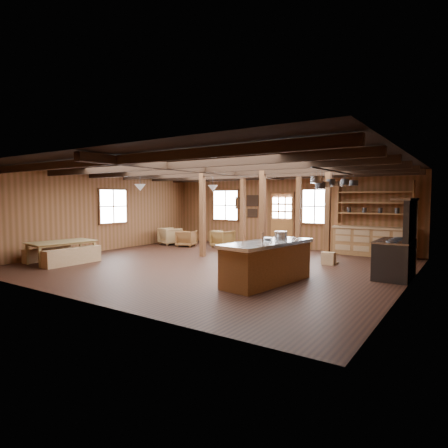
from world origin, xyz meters
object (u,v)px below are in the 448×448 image
Objects in this scene: armchair_b at (223,239)px; dining_table at (62,252)px; kitchen_island at (267,262)px; armchair_c at (170,236)px; armchair_a at (186,238)px; commercial_range at (397,252)px.

dining_table is at bearing 79.23° from armchair_b.
dining_table is 5.85m from armchair_b.
armchair_c is (-6.54, 4.01, -0.13)m from kitchen_island.
armchair_a is at bearing 153.15° from kitchen_island.
commercial_range is 9.03m from armchair_c.
kitchen_island is 3.74× the size of armchair_a.
commercial_range is at bearing 51.97° from kitchen_island.
commercial_range is 9.14m from dining_table.
armchair_a is at bearing 167.92° from commercial_range.
armchair_c is at bearing 156.57° from kitchen_island.
armchair_a is (0.64, 4.92, -0.00)m from dining_table.
armchair_c is (-2.29, -0.48, 0.02)m from armchair_b.
kitchen_island is at bearing 165.91° from armchair_c.
kitchen_island is 7.67m from armchair_c.
armchair_c is (-0.30, 5.02, 0.03)m from dining_table.
armchair_c is (-0.94, 0.10, 0.03)m from armchair_a.
commercial_range reaches higher than armchair_a.
dining_table is (-8.55, -3.23, -0.30)m from commercial_range.
armchair_a is 0.95m from armchair_c.
kitchen_island is 1.44× the size of dining_table.
kitchen_island is 3.55× the size of armchair_b.
kitchen_island reaches higher than dining_table.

